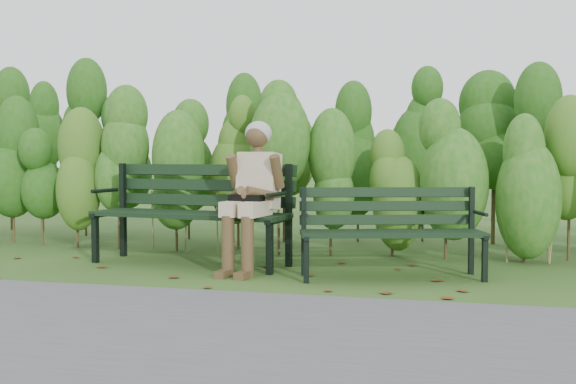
# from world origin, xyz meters

# --- Properties ---
(ground) EXTENTS (80.00, 80.00, 0.00)m
(ground) POSITION_xyz_m (0.00, 0.00, 0.00)
(ground) COLOR #264717
(footpath) EXTENTS (60.00, 2.50, 0.01)m
(footpath) POSITION_xyz_m (0.00, -2.20, 0.01)
(footpath) COLOR #474749
(footpath) RESTS_ON ground
(hedge_band) EXTENTS (11.04, 1.67, 2.42)m
(hedge_band) POSITION_xyz_m (0.00, 1.86, 1.26)
(hedge_band) COLOR #47381E
(hedge_band) RESTS_ON ground
(leaf_litter) EXTENTS (5.04, 2.15, 0.01)m
(leaf_litter) POSITION_xyz_m (-0.26, -0.10, 0.00)
(leaf_litter) COLOR brown
(leaf_litter) RESTS_ON ground
(bench_left) EXTENTS (2.12, 0.93, 1.02)m
(bench_left) POSITION_xyz_m (-1.00, 0.44, 0.60)
(bench_left) COLOR black
(bench_left) RESTS_ON ground
(bench_right) EXTENTS (1.72, 0.95, 0.82)m
(bench_right) POSITION_xyz_m (1.01, 0.11, 0.48)
(bench_right) COLOR black
(bench_right) RESTS_ON ground
(seated_woman) EXTENTS (0.58, 0.85, 1.44)m
(seated_woman) POSITION_xyz_m (-0.30, 0.13, 0.82)
(seated_woman) COLOR tan
(seated_woman) RESTS_ON ground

